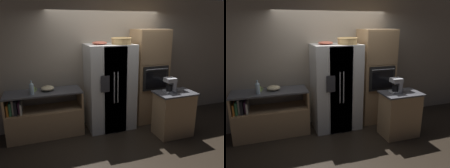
{
  "view_description": "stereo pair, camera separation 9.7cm",
  "coord_description": "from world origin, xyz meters",
  "views": [
    {
      "loc": [
        -1.5,
        -4.22,
        2.22
      ],
      "look_at": [
        -0.01,
        -0.04,
        1.01
      ],
      "focal_mm": 35.0,
      "sensor_mm": 36.0,
      "label": 1
    },
    {
      "loc": [
        -1.41,
        -4.25,
        2.22
      ],
      "look_at": [
        -0.01,
        -0.04,
        1.01
      ],
      "focal_mm": 35.0,
      "sensor_mm": 36.0,
      "label": 2
    }
  ],
  "objects": [
    {
      "name": "mug",
      "position": [
        -1.59,
        0.16,
        0.98
      ],
      "size": [
        0.13,
        0.09,
        0.1
      ],
      "color": "#B2D166",
      "rests_on": "counter_left"
    },
    {
      "name": "island_counter",
      "position": [
        1.07,
        -0.74,
        0.46
      ],
      "size": [
        0.78,
        0.53,
        0.92
      ],
      "color": "tan",
      "rests_on": "ground_plane"
    },
    {
      "name": "wicker_basket",
      "position": [
        0.19,
        -0.03,
        1.9
      ],
      "size": [
        0.42,
        0.42,
        0.13
      ],
      "color": "tan",
      "rests_on": "refrigerator"
    },
    {
      "name": "ground_plane",
      "position": [
        0.0,
        0.0,
        0.0
      ],
      "size": [
        20.0,
        20.0,
        0.0
      ],
      "primitive_type": "plane",
      "color": "black"
    },
    {
      "name": "bottle_tall",
      "position": [
        -1.61,
        -0.0,
        1.06
      ],
      "size": [
        0.08,
        0.08,
        0.27
      ],
      "color": "silver",
      "rests_on": "counter_left"
    },
    {
      "name": "wall_back",
      "position": [
        0.0,
        0.44,
        1.4
      ],
      "size": [
        12.0,
        0.06,
        2.8
      ],
      "color": "tan",
      "rests_on": "ground_plane"
    },
    {
      "name": "fruit_bowl",
      "position": [
        -0.25,
        0.03,
        1.86
      ],
      "size": [
        0.31,
        0.31,
        0.07
      ],
      "color": "#DB664C",
      "rests_on": "refrigerator"
    },
    {
      "name": "coffee_maker",
      "position": [
        1.0,
        -0.69,
        1.07
      ],
      "size": [
        0.2,
        0.19,
        0.29
      ],
      "color": "#B2B2B7",
      "rests_on": "island_counter"
    },
    {
      "name": "counter_left",
      "position": [
        -1.42,
        0.11,
        0.34
      ],
      "size": [
        1.48,
        0.58,
        0.94
      ],
      "color": "tan",
      "rests_on": "ground_plane"
    },
    {
      "name": "mixing_bowl",
      "position": [
        -1.31,
        0.15,
        0.99
      ],
      "size": [
        0.26,
        0.26,
        0.1
      ],
      "color": "beige",
      "rests_on": "counter_left"
    },
    {
      "name": "refrigerator",
      "position": [
        -0.03,
        0.04,
        0.91
      ],
      "size": [
        0.99,
        0.75,
        1.83
      ],
      "color": "silver",
      "rests_on": "ground_plane"
    },
    {
      "name": "wall_oven",
      "position": [
        0.94,
        0.1,
        1.06
      ],
      "size": [
        0.74,
        0.66,
        2.12
      ],
      "color": "tan",
      "rests_on": "ground_plane"
    }
  ]
}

